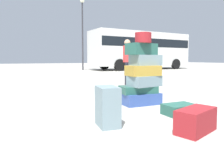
{
  "coord_description": "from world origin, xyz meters",
  "views": [
    {
      "loc": [
        -2.81,
        -3.56,
        0.93
      ],
      "look_at": [
        -0.41,
        1.37,
        0.52
      ],
      "focal_mm": 34.04,
      "sensor_mm": 36.0,
      "label": 1
    }
  ],
  "objects_px": {
    "suitcase_tower": "(142,74)",
    "suitcase_slate_right_side": "(108,106)",
    "lamp_post": "(82,23)",
    "parked_bus": "(141,48)",
    "suitcase_teal_upright_blue": "(179,109)",
    "person_bearded_onlooker": "(127,58)",
    "suitcase_maroon_foreground_far": "(196,120)"
  },
  "relations": [
    {
      "from": "suitcase_tower",
      "to": "suitcase_slate_right_side",
      "type": "xyz_separation_m",
      "value": [
        -1.25,
        -1.02,
        -0.34
      ]
    },
    {
      "from": "suitcase_slate_right_side",
      "to": "lamp_post",
      "type": "relative_size",
      "value": 0.09
    },
    {
      "from": "parked_bus",
      "to": "lamp_post",
      "type": "height_order",
      "value": "lamp_post"
    },
    {
      "from": "suitcase_slate_right_side",
      "to": "lamp_post",
      "type": "distance_m",
      "value": 15.26
    },
    {
      "from": "suitcase_teal_upright_blue",
      "to": "suitcase_slate_right_side",
      "type": "height_order",
      "value": "suitcase_slate_right_side"
    },
    {
      "from": "person_bearded_onlooker",
      "to": "lamp_post",
      "type": "height_order",
      "value": "lamp_post"
    },
    {
      "from": "suitcase_slate_right_side",
      "to": "suitcase_maroon_foreground_far",
      "type": "bearing_deg",
      "value": -31.71
    },
    {
      "from": "suitcase_tower",
      "to": "lamp_post",
      "type": "distance_m",
      "value": 13.91
    },
    {
      "from": "suitcase_tower",
      "to": "parked_bus",
      "type": "relative_size",
      "value": 0.16
    },
    {
      "from": "suitcase_tower",
      "to": "parked_bus",
      "type": "height_order",
      "value": "parked_bus"
    },
    {
      "from": "suitcase_teal_upright_blue",
      "to": "suitcase_slate_right_side",
      "type": "distance_m",
      "value": 1.34
    },
    {
      "from": "person_bearded_onlooker",
      "to": "suitcase_tower",
      "type": "bearing_deg",
      "value": 17.42
    },
    {
      "from": "suitcase_teal_upright_blue",
      "to": "person_bearded_onlooker",
      "type": "xyz_separation_m",
      "value": [
        1.28,
        3.97,
        0.87
      ]
    },
    {
      "from": "parked_bus",
      "to": "lamp_post",
      "type": "distance_m",
      "value": 5.41
    },
    {
      "from": "suitcase_maroon_foreground_far",
      "to": "parked_bus",
      "type": "relative_size",
      "value": 0.07
    },
    {
      "from": "person_bearded_onlooker",
      "to": "suitcase_maroon_foreground_far",
      "type": "bearing_deg",
      "value": 22.01
    },
    {
      "from": "person_bearded_onlooker",
      "to": "suitcase_teal_upright_blue",
      "type": "bearing_deg",
      "value": 24.06
    },
    {
      "from": "suitcase_tower",
      "to": "lamp_post",
      "type": "height_order",
      "value": "lamp_post"
    },
    {
      "from": "suitcase_teal_upright_blue",
      "to": "lamp_post",
      "type": "distance_m",
      "value": 14.97
    },
    {
      "from": "suitcase_maroon_foreground_far",
      "to": "person_bearded_onlooker",
      "type": "xyz_separation_m",
      "value": [
        1.71,
        4.71,
        0.81
      ]
    },
    {
      "from": "parked_bus",
      "to": "lamp_post",
      "type": "relative_size",
      "value": 1.58
    },
    {
      "from": "person_bearded_onlooker",
      "to": "lamp_post",
      "type": "distance_m",
      "value": 10.74
    },
    {
      "from": "parked_bus",
      "to": "suitcase_maroon_foreground_far",
      "type": "bearing_deg",
      "value": -124.47
    },
    {
      "from": "suitcase_tower",
      "to": "lamp_post",
      "type": "relative_size",
      "value": 0.25
    },
    {
      "from": "suitcase_teal_upright_blue",
      "to": "person_bearded_onlooker",
      "type": "distance_m",
      "value": 4.27
    },
    {
      "from": "suitcase_slate_right_side",
      "to": "suitcase_tower",
      "type": "bearing_deg",
      "value": 45.84
    },
    {
      "from": "lamp_post",
      "to": "suitcase_maroon_foreground_far",
      "type": "bearing_deg",
      "value": -102.77
    },
    {
      "from": "suitcase_tower",
      "to": "suitcase_slate_right_side",
      "type": "distance_m",
      "value": 1.65
    },
    {
      "from": "suitcase_tower",
      "to": "parked_bus",
      "type": "bearing_deg",
      "value": 56.55
    },
    {
      "from": "suitcase_maroon_foreground_far",
      "to": "lamp_post",
      "type": "relative_size",
      "value": 0.11
    },
    {
      "from": "suitcase_tower",
      "to": "suitcase_teal_upright_blue",
      "type": "distance_m",
      "value": 1.13
    },
    {
      "from": "suitcase_teal_upright_blue",
      "to": "suitcase_tower",
      "type": "bearing_deg",
      "value": 95.01
    }
  ]
}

